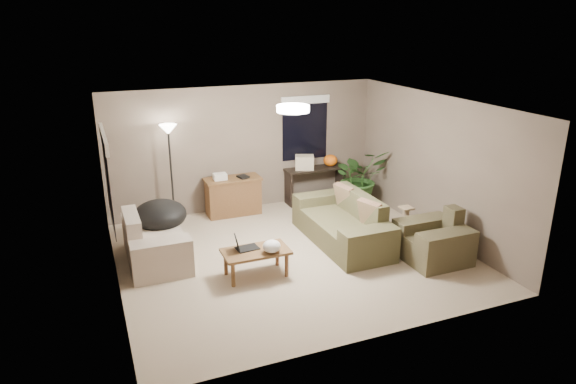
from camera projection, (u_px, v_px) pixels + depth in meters
name	position (u px, v px, depth m)	size (l,w,h in m)	color
room_shell	(293.00, 184.00, 8.09)	(5.50, 5.50, 5.50)	tan
main_sofa	(344.00, 226.00, 8.94)	(0.95, 2.20, 0.85)	#4B482D
throw_pillows	(357.00, 205.00, 8.91)	(0.36, 1.39, 0.47)	#8C7251
loveseat	(154.00, 244.00, 8.23)	(0.90, 1.60, 0.85)	beige
armchair	(434.00, 242.00, 8.28)	(0.95, 1.00, 0.85)	#4D472E
coffee_table	(256.00, 254.00, 7.73)	(1.00, 0.55, 0.42)	brown
laptop	(243.00, 246.00, 7.72)	(0.39, 0.26, 0.24)	black
plastic_bag	(272.00, 246.00, 7.62)	(0.27, 0.25, 0.19)	white
desk	(233.00, 196.00, 10.18)	(1.10, 0.50, 0.75)	brown
desk_papers	(225.00, 177.00, 9.98)	(0.69, 0.28, 0.12)	silver
console_table	(315.00, 182.00, 10.85)	(1.30, 0.40, 0.75)	black
pumpkin	(330.00, 160.00, 10.84)	(0.30, 0.30, 0.24)	orange
cardboard_box	(304.00, 162.00, 10.62)	(0.38, 0.28, 0.28)	beige
papasan_chair	(160.00, 219.00, 8.76)	(1.12, 1.12, 0.80)	black
floor_lamp	(169.00, 142.00, 9.33)	(0.32, 0.32, 1.91)	black
ceiling_fixture	(293.00, 109.00, 7.71)	(0.50, 0.50, 0.10)	white
houseplant	(359.00, 183.00, 10.65)	(1.09, 1.21, 0.94)	#2D5923
cat_scratching_post	(405.00, 222.00, 9.32)	(0.32, 0.32, 0.50)	tan
window_left	(106.00, 164.00, 7.22)	(0.05, 1.56, 1.33)	black
window_back	(305.00, 117.00, 10.55)	(1.06, 0.05, 1.33)	black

